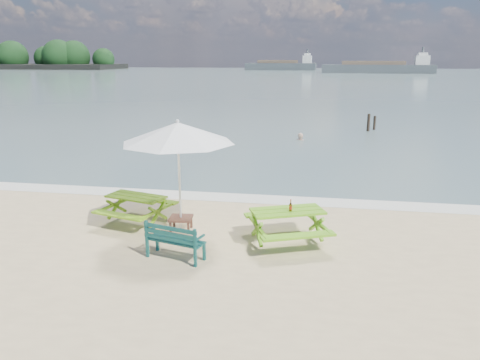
% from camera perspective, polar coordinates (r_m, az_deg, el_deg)
% --- Properties ---
extents(sea, '(300.00, 300.00, 0.00)m').
position_cam_1_polar(sea, '(93.82, 8.55, 12.17)').
color(sea, slate).
rests_on(sea, ground).
extents(foam_strip, '(22.00, 0.90, 0.01)m').
position_cam_1_polar(foam_strip, '(14.12, 0.06, -2.21)').
color(foam_strip, silver).
rests_on(foam_strip, ground).
extents(picnic_table_left, '(1.90, 2.01, 0.72)m').
position_cam_1_polar(picnic_table_left, '(12.29, -12.48, -3.55)').
color(picnic_table_left, '#6C9F18').
rests_on(picnic_table_left, ground).
extents(picnic_table_right, '(2.19, 2.29, 0.78)m').
position_cam_1_polar(picnic_table_right, '(10.80, 5.77, -5.70)').
color(picnic_table_right, '#5C9D17').
rests_on(picnic_table_right, ground).
extents(park_bench, '(1.33, 0.75, 0.78)m').
position_cam_1_polar(park_bench, '(10.05, -7.86, -8.18)').
color(park_bench, '#0F3F3C').
rests_on(park_bench, ground).
extents(side_table, '(0.59, 0.59, 0.35)m').
position_cam_1_polar(side_table, '(11.59, -7.20, -5.29)').
color(side_table, brown).
rests_on(side_table, ground).
extents(patio_umbrella, '(2.97, 2.97, 2.67)m').
position_cam_1_polar(patio_umbrella, '(11.02, -7.58, 5.73)').
color(patio_umbrella, silver).
rests_on(patio_umbrella, ground).
extents(beer_bottle, '(0.07, 0.07, 0.27)m').
position_cam_1_polar(beer_bottle, '(10.57, 6.18, -3.33)').
color(beer_bottle, '#965615').
rests_on(beer_bottle, picnic_table_right).
extents(swimmer, '(0.66, 0.51, 1.63)m').
position_cam_1_polar(swimmer, '(24.37, 7.33, 3.82)').
color(swimmer, tan).
rests_on(swimmer, ground).
extents(mooring_pilings, '(0.56, 0.76, 1.20)m').
position_cam_1_polar(mooring_pilings, '(28.06, 15.66, 6.55)').
color(mooring_pilings, black).
rests_on(mooring_pilings, ground).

